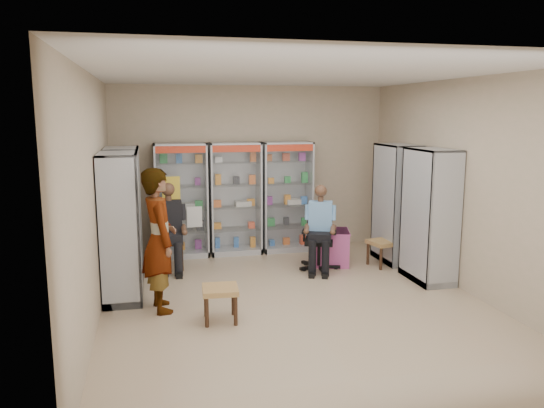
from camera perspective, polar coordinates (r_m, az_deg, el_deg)
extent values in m
plane|color=tan|center=(7.23, 2.43, -10.59)|extent=(6.00, 6.00, 0.00)
cube|color=tan|center=(9.75, -2.25, 3.80)|extent=(5.00, 0.02, 3.00)
cube|color=tan|center=(4.10, 13.92, -4.88)|extent=(5.00, 0.02, 3.00)
cube|color=tan|center=(6.64, -18.75, 0.45)|extent=(0.02, 6.00, 3.00)
cube|color=tan|center=(7.90, 20.27, 1.78)|extent=(0.02, 6.00, 3.00)
cube|color=silver|center=(6.80, 2.62, 13.85)|extent=(5.00, 6.00, 0.02)
cube|color=silver|center=(9.39, -9.72, 0.36)|extent=(0.90, 0.50, 2.00)
cube|color=#B8BAC0|center=(9.50, -3.99, 0.58)|extent=(0.90, 0.50, 2.00)
cube|color=silver|center=(9.69, 1.56, 0.78)|extent=(0.90, 0.50, 2.00)
cube|color=#A9ACB1|center=(9.21, 13.23, 0.05)|extent=(0.90, 0.50, 2.00)
cube|color=#ABACB2|center=(8.26, 16.60, -1.21)|extent=(0.90, 0.50, 2.00)
cube|color=silver|center=(8.47, -15.61, -0.89)|extent=(0.90, 0.50, 2.00)
cube|color=#A7AAAE|center=(7.39, -15.95, -2.44)|extent=(0.90, 0.50, 2.00)
cube|color=black|center=(8.77, -10.96, -3.88)|extent=(0.42, 0.42, 0.94)
cube|color=black|center=(8.64, 5.09, -3.66)|extent=(0.72, 0.72, 1.02)
cube|color=#B14773|center=(8.97, 6.24, -4.65)|extent=(0.73, 0.72, 0.58)
cylinder|color=#562307|center=(8.85, 6.72, -2.58)|extent=(0.07, 0.07, 0.10)
cube|color=#AC8748|center=(9.02, 11.83, -5.20)|extent=(0.52, 0.52, 0.43)
cube|color=#A88046|center=(6.61, -5.57, -10.65)|extent=(0.46, 0.46, 0.43)
imported|color=gray|center=(6.89, -12.03, -3.82)|extent=(0.55, 0.74, 1.85)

